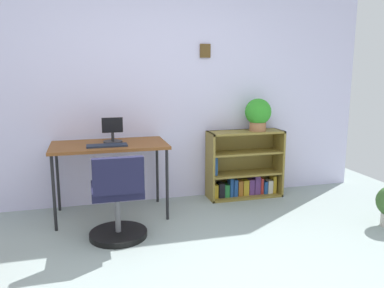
% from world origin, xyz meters
% --- Properties ---
extents(wall_back, '(5.20, 0.12, 2.49)m').
position_xyz_m(wall_back, '(0.00, 2.15, 1.24)').
color(wall_back, silver).
rests_on(wall_back, ground_plane).
extents(desk, '(1.15, 0.64, 0.76)m').
position_xyz_m(desk, '(-0.49, 1.73, 0.70)').
color(desk, brown).
rests_on(desk, ground_plane).
extents(monitor, '(0.21, 0.20, 0.26)m').
position_xyz_m(monitor, '(-0.45, 1.80, 0.87)').
color(monitor, '#262628').
rests_on(monitor, desk).
extents(keyboard, '(0.39, 0.15, 0.02)m').
position_xyz_m(keyboard, '(-0.52, 1.59, 0.77)').
color(keyboard, '#1E2536').
rests_on(keyboard, desk).
extents(office_chair, '(0.52, 0.55, 0.79)m').
position_xyz_m(office_chair, '(-0.47, 1.10, 0.34)').
color(office_chair, black).
rests_on(office_chair, ground_plane).
extents(bookshelf_low, '(0.89, 0.30, 0.79)m').
position_xyz_m(bookshelf_low, '(1.07, 1.95, 0.34)').
color(bookshelf_low, olive).
rests_on(bookshelf_low, ground_plane).
extents(potted_plant_on_shelf, '(0.30, 0.30, 0.38)m').
position_xyz_m(potted_plant_on_shelf, '(1.22, 1.90, 1.00)').
color(potted_plant_on_shelf, '#9E6642').
rests_on(potted_plant_on_shelf, bookshelf_low).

